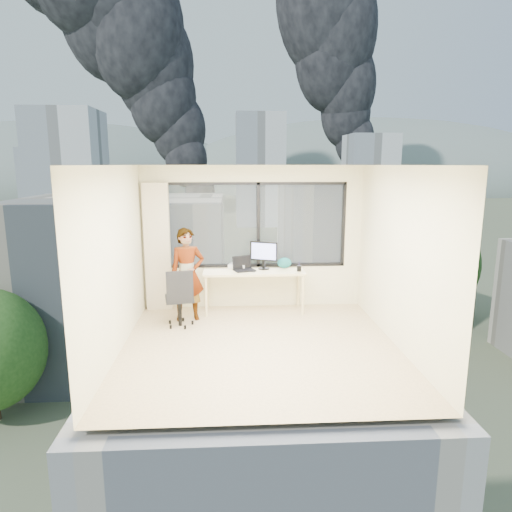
{
  "coord_description": "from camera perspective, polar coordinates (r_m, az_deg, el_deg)",
  "views": [
    {
      "loc": [
        -0.42,
        -6.16,
        2.61
      ],
      "look_at": [
        0.0,
        1.0,
        1.15
      ],
      "focal_mm": 31.65,
      "sensor_mm": 36.0,
      "label": 1
    }
  ],
  "objects": [
    {
      "name": "wall_right",
      "position": [
        6.75,
        17.74,
        -0.25
      ],
      "size": [
        0.01,
        4.0,
        2.6
      ],
      "primitive_type": "cube",
      "color": "beige",
      "rests_on": "ground"
    },
    {
      "name": "exterior_ground",
      "position": [
        127.25,
        -3.14,
        3.99
      ],
      "size": [
        400.0,
        400.0,
        0.04
      ],
      "primitive_type": "cube",
      "color": "#515B3D",
      "rests_on": "ground"
    },
    {
      "name": "tree_c",
      "position": [
        52.61,
        21.98,
        -2.09
      ],
      "size": [
        8.4,
        8.4,
        10.0
      ],
      "primitive_type": null,
      "color": "#264C19",
      "rests_on": "exterior_ground"
    },
    {
      "name": "smoke_plume_a",
      "position": [
        160.63,
        -7.35,
        24.52
      ],
      "size": [
        40.0,
        24.0,
        90.0
      ],
      "primitive_type": null,
      "color": "black",
      "rests_on": "exterior_ground"
    },
    {
      "name": "game_console",
      "position": [
        8.28,
        -2.31,
        -1.22
      ],
      "size": [
        0.37,
        0.33,
        0.08
      ],
      "primitive_type": "cube",
      "rotation": [
        0.0,
        0.0,
        -0.26
      ],
      "color": "white",
      "rests_on": "desk"
    },
    {
      "name": "far_tower_a",
      "position": [
        106.94,
        -22.53,
        9.25
      ],
      "size": [
        14.0,
        14.0,
        28.0
      ],
      "primitive_type": "cube",
      "color": "silver",
      "rests_on": "exterior_ground"
    },
    {
      "name": "ceiling",
      "position": [
        6.17,
        0.55,
        11.41
      ],
      "size": [
        4.0,
        4.0,
        0.01
      ],
      "primitive_type": "cube",
      "color": "white",
      "rests_on": "ground"
    },
    {
      "name": "wall_front",
      "position": [
        4.38,
        2.31,
        -5.9
      ],
      "size": [
        4.0,
        0.01,
        2.6
      ],
      "primitive_type": "cube",
      "color": "beige",
      "rests_on": "ground"
    },
    {
      "name": "cellphone",
      "position": [
        7.95,
        -0.45,
        -1.99
      ],
      "size": [
        0.11,
        0.07,
        0.01
      ],
      "primitive_type": "cube",
      "rotation": [
        0.0,
        0.0,
        -0.31
      ],
      "color": "black",
      "rests_on": "desk"
    },
    {
      "name": "tree_b",
      "position": [
        27.38,
        6.5,
        -14.82
      ],
      "size": [
        7.6,
        7.6,
        9.0
      ],
      "primitive_type": null,
      "color": "#264C19",
      "rests_on": "exterior_ground"
    },
    {
      "name": "far_tower_d",
      "position": [
        167.23,
        -24.51,
        8.57
      ],
      "size": [
        16.0,
        14.0,
        22.0
      ],
      "primitive_type": "cube",
      "color": "silver",
      "rests_on": "exterior_ground"
    },
    {
      "name": "curtain",
      "position": [
        8.27,
        -12.34,
        1.08
      ],
      "size": [
        0.45,
        0.14,
        2.3
      ],
      "primitive_type": "cube",
      "color": "beige",
      "rests_on": "floor"
    },
    {
      "name": "window_wall",
      "position": [
        8.25,
        -0.06,
        3.95
      ],
      "size": [
        3.3,
        0.16,
        1.55
      ],
      "primitive_type": null,
      "color": "black",
      "rests_on": "ground"
    },
    {
      "name": "floor",
      "position": [
        6.7,
        0.51,
        -11.41
      ],
      "size": [
        4.0,
        4.0,
        0.01
      ],
      "primitive_type": "cube",
      "color": "#D0B687",
      "rests_on": "ground"
    },
    {
      "name": "near_bldg_b",
      "position": [
        46.67,
        12.14,
        0.62
      ],
      "size": [
        14.0,
        13.0,
        16.0
      ],
      "primitive_type": "cube",
      "color": "silver",
      "rests_on": "exterior_ground"
    },
    {
      "name": "hill_b",
      "position": [
        341.67,
        13.89,
        8.39
      ],
      "size": [
        300.0,
        220.0,
        96.0
      ],
      "primitive_type": "ellipsoid",
      "color": "slate",
      "rests_on": "exterior_ground"
    },
    {
      "name": "chair",
      "position": [
        7.49,
        -9.66,
        -5.09
      ],
      "size": [
        0.58,
        0.58,
        0.99
      ],
      "primitive_type": null,
      "rotation": [
        0.0,
        0.0,
        0.18
      ],
      "color": "black",
      "rests_on": "floor"
    },
    {
      "name": "smoke_plume_b",
      "position": [
        186.28,
        14.78,
        18.67
      ],
      "size": [
        30.0,
        18.0,
        70.0
      ],
      "primitive_type": null,
      "color": "black",
      "rests_on": "exterior_ground"
    },
    {
      "name": "desk",
      "position": [
        8.14,
        -0.27,
        -4.42
      ],
      "size": [
        1.8,
        0.6,
        0.75
      ],
      "primitive_type": "cube",
      "color": "beige",
      "rests_on": "floor"
    },
    {
      "name": "person",
      "position": [
        7.69,
        -8.66,
        -2.33
      ],
      "size": [
        0.65,
        0.5,
        1.58
      ],
      "primitive_type": "imported",
      "rotation": [
        0.0,
        0.0,
        0.23
      ],
      "color": "#2D2D33",
      "rests_on": "floor"
    },
    {
      "name": "hill_a",
      "position": [
        347.79,
        -23.69,
        7.82
      ],
      "size": [
        288.0,
        216.0,
        90.0
      ],
      "primitive_type": "ellipsoid",
      "color": "slate",
      "rests_on": "exterior_ground"
    },
    {
      "name": "wall_left",
      "position": [
        6.49,
        -17.37,
        -0.67
      ],
      "size": [
        0.01,
        4.0,
        2.6
      ],
      "primitive_type": "cube",
      "color": "beige",
      "rests_on": "ground"
    },
    {
      "name": "pen_cup",
      "position": [
        8.03,
        5.47,
        -1.57
      ],
      "size": [
        0.09,
        0.09,
        0.1
      ],
      "primitive_type": "cylinder",
      "rotation": [
        0.0,
        0.0,
        0.16
      ],
      "color": "black",
      "rests_on": "desk"
    },
    {
      "name": "monitor",
      "position": [
        8.12,
        1.0,
        0.11
      ],
      "size": [
        0.51,
        0.29,
        0.51
      ],
      "primitive_type": null,
      "rotation": [
        0.0,
        0.0,
        -0.38
      ],
      "color": "black",
      "rests_on": "desk"
    },
    {
      "name": "handbag",
      "position": [
        8.24,
        3.6,
        -0.87
      ],
      "size": [
        0.28,
        0.21,
        0.2
      ],
      "primitive_type": "ellipsoid",
      "rotation": [
        0.0,
        0.0,
        0.36
      ],
      "color": "#0D4E53",
      "rests_on": "desk"
    },
    {
      "name": "laptop",
      "position": [
        8.01,
        -1.46,
        -1.07
      ],
      "size": [
        0.46,
        0.48,
        0.23
      ],
      "primitive_type": null,
      "rotation": [
        0.0,
        0.0,
        0.35
      ],
      "color": "black",
      "rests_on": "desk"
    },
    {
      "name": "near_bldg_a",
      "position": [
        38.39,
        -16.19,
        -3.46
      ],
      "size": [
        16.0,
        12.0,
        14.0
      ],
      "primitive_type": "cube",
      "color": "beige",
      "rests_on": "exterior_ground"
    },
    {
      "name": "far_tower_b",
      "position": [
        126.45,
        0.47,
        10.78
      ],
      "size": [
        13.0,
        13.0,
        30.0
      ],
      "primitive_type": "cube",
      "color": "silver",
      "rests_on": "exterior_ground"
    },
    {
      "name": "far_tower_c",
      "position": [
        153.1,
        14.12,
        9.82
      ],
      "size": [
        15.0,
        15.0,
        26.0
      ],
      "primitive_type": "cube",
      "color": "silver",
      "rests_on": "exterior_ground"
    }
  ]
}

